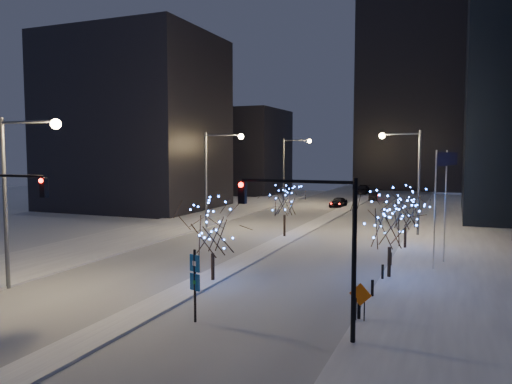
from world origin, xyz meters
The scene contains 24 objects.
ground centered at (0.00, 0.00, 0.00)m, with size 160.00×160.00×0.00m, color silver.
road centered at (0.00, 35.00, 0.01)m, with size 20.00×130.00×0.02m, color #ABB0BA.
median centered at (0.00, 30.00, 0.07)m, with size 2.00×80.00×0.15m, color white.
east_sidewalk centered at (15.00, 20.00, 0.07)m, with size 10.00×90.00×0.15m, color white.
west_sidewalk centered at (-14.00, 20.00, 0.07)m, with size 8.00×90.00×0.15m, color white.
filler_west_near centered at (-28.00, 40.00, 12.00)m, with size 22.00×18.00×24.00m, color black.
filler_west_far centered at (-26.00, 70.00, 8.00)m, with size 18.00×16.00×16.00m, color black.
horizon_block centered at (6.00, 92.00, 21.00)m, with size 24.00×14.00×42.00m, color black.
street_lamp_w_near centered at (-8.94, 2.00, 6.50)m, with size 4.40×0.56×10.00m.
street_lamp_w_mid centered at (-8.94, 27.00, 6.50)m, with size 4.40×0.56×10.00m.
street_lamp_w_far centered at (-8.94, 52.00, 6.50)m, with size 4.40×0.56×10.00m.
street_lamp_east centered at (10.08, 30.00, 6.45)m, with size 3.90×0.56×10.00m.
traffic_signal_east centered at (8.94, 1.00, 4.76)m, with size 5.26×0.43×7.00m.
flagpoles centered at (13.37, 17.25, 4.80)m, with size 1.35×2.60×8.00m.
bollards centered at (10.20, 10.00, 0.60)m, with size 0.16×12.16×0.90m.
car_near centered at (-1.50, 51.61, 0.73)m, with size 1.72×4.27×1.46m, color black.
car_mid centered at (1.50, 63.92, 0.67)m, with size 1.41×4.05×1.33m, color black.
car_far centered at (-2.30, 75.71, 0.80)m, with size 2.23×5.48×1.59m, color black.
holiday_tree_median_near centered at (0.50, 7.84, 3.30)m, with size 4.44×4.44×4.96m.
holiday_tree_median_far centered at (-0.50, 24.53, 3.54)m, with size 4.10×4.10×5.07m.
holiday_tree_plaza_near centered at (10.50, 12.71, 3.67)m, with size 5.50×5.50×5.48m.
holiday_tree_plaza_far centered at (10.50, 23.02, 3.28)m, with size 4.28×4.28×4.94m.
wayfinding_sign centered at (3.05, 1.00, 2.14)m, with size 0.61×0.28×3.49m.
construction_sign centered at (10.30, 3.75, 1.23)m, with size 1.09×0.18×1.80m.
Camera 1 is at (14.33, -19.21, 8.08)m, focal length 35.00 mm.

